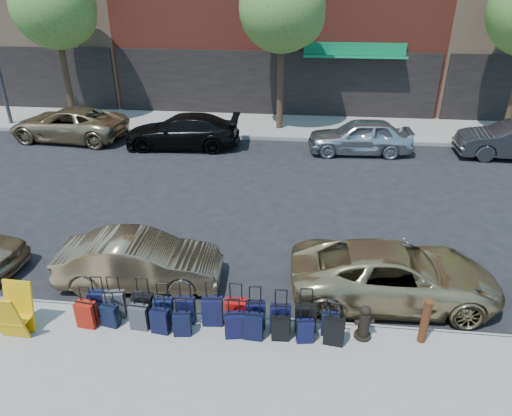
# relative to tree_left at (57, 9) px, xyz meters

# --- Properties ---
(ground) EXTENTS (120.00, 120.00, 0.00)m
(ground) POSITION_rel_tree_left_xyz_m (9.86, -9.50, -5.41)
(ground) COLOR black
(ground) RESTS_ON ground
(sidewalk_near) EXTENTS (60.00, 4.00, 0.15)m
(sidewalk_near) POSITION_rel_tree_left_xyz_m (9.86, -16.00, -5.34)
(sidewalk_near) COLOR gray
(sidewalk_near) RESTS_ON ground
(sidewalk_far) EXTENTS (60.00, 4.00, 0.15)m
(sidewalk_far) POSITION_rel_tree_left_xyz_m (9.86, 0.50, -5.34)
(sidewalk_far) COLOR gray
(sidewalk_far) RESTS_ON ground
(curb_near) EXTENTS (60.00, 0.08, 0.15)m
(curb_near) POSITION_rel_tree_left_xyz_m (9.86, -13.98, -5.34)
(curb_near) COLOR gray
(curb_near) RESTS_ON ground
(curb_far) EXTENTS (60.00, 0.08, 0.15)m
(curb_far) POSITION_rel_tree_left_xyz_m (9.86, -1.52, -5.34)
(curb_far) COLOR gray
(curb_far) RESTS_ON ground
(tree_left) EXTENTS (3.80, 3.80, 7.27)m
(tree_left) POSITION_rel_tree_left_xyz_m (0.00, 0.00, 0.00)
(tree_left) COLOR black
(tree_left) RESTS_ON sidewalk_far
(tree_center) EXTENTS (3.80, 3.80, 7.27)m
(tree_center) POSITION_rel_tree_left_xyz_m (10.50, 0.00, 0.00)
(tree_center) COLOR black
(tree_center) RESTS_ON sidewalk_far
(suitcase_front_0) EXTENTS (0.41, 0.24, 0.95)m
(suitcase_front_0) POSITION_rel_tree_left_xyz_m (7.41, -14.26, -4.96)
(suitcase_front_0) COLOR black
(suitcase_front_0) RESTS_ON sidewalk_near
(suitcase_front_1) EXTENTS (0.45, 0.30, 0.99)m
(suitcase_front_1) POSITION_rel_tree_left_xyz_m (7.78, -14.27, -4.95)
(suitcase_front_1) COLOR #3B3B40
(suitcase_front_1) RESTS_ON sidewalk_near
(suitcase_front_2) EXTENTS (0.44, 0.25, 1.03)m
(suitcase_front_2) POSITION_rel_tree_left_xyz_m (8.42, -14.31, -4.94)
(suitcase_front_2) COLOR black
(suitcase_front_2) RESTS_ON sidewalk_near
(suitcase_front_3) EXTENTS (0.41, 0.25, 0.96)m
(suitcase_front_3) POSITION_rel_tree_left_xyz_m (8.87, -14.35, -4.96)
(suitcase_front_3) COLOR black
(suitcase_front_3) RESTS_ON sidewalk_near
(suitcase_front_4) EXTENTS (0.40, 0.22, 0.95)m
(suitcase_front_4) POSITION_rel_tree_left_xyz_m (9.32, -14.28, -4.96)
(suitcase_front_4) COLOR black
(suitcase_front_4) RESTS_ON sidewalk_near
(suitcase_front_5) EXTENTS (0.44, 0.27, 1.03)m
(suitcase_front_5) POSITION_rel_tree_left_xyz_m (9.90, -14.28, -4.94)
(suitcase_front_5) COLOR black
(suitcase_front_5) RESTS_ON sidewalk_near
(suitcase_front_6) EXTENTS (0.44, 0.24, 1.05)m
(suitcase_front_6) POSITION_rel_tree_left_xyz_m (10.39, -14.30, -4.93)
(suitcase_front_6) COLOR #A10C0A
(suitcase_front_6) RESTS_ON sidewalk_near
(suitcase_front_7) EXTENTS (0.44, 0.28, 1.00)m
(suitcase_front_7) POSITION_rel_tree_left_xyz_m (10.80, -14.29, -4.95)
(suitcase_front_7) COLOR black
(suitcase_front_7) RESTS_ON sidewalk_near
(suitcase_front_8) EXTENTS (0.42, 0.24, 1.00)m
(suitcase_front_8) POSITION_rel_tree_left_xyz_m (11.32, -14.34, -4.95)
(suitcase_front_8) COLOR black
(suitcase_front_8) RESTS_ON sidewalk_near
(suitcase_front_9) EXTENTS (0.44, 0.28, 1.01)m
(suitcase_front_9) POSITION_rel_tree_left_xyz_m (11.83, -14.27, -4.94)
(suitcase_front_9) COLOR black
(suitcase_front_9) RESTS_ON sidewalk_near
(suitcase_front_10) EXTENTS (0.37, 0.23, 0.85)m
(suitcase_front_10) POSITION_rel_tree_left_xyz_m (12.34, -14.34, -4.99)
(suitcase_front_10) COLOR black
(suitcase_front_10) RESTS_ON sidewalk_near
(suitcase_back_0) EXTENTS (0.42, 0.28, 0.95)m
(suitcase_back_0) POSITION_rel_tree_left_xyz_m (7.31, -14.64, -4.97)
(suitcase_back_0) COLOR maroon
(suitcase_back_0) RESTS_ON sidewalk_near
(suitcase_back_1) EXTENTS (0.37, 0.26, 0.82)m
(suitcase_back_1) POSITION_rel_tree_left_xyz_m (7.79, -14.57, -5.01)
(suitcase_back_1) COLOR black
(suitcase_back_1) RESTS_ON sidewalk_near
(suitcase_back_2) EXTENTS (0.39, 0.24, 0.89)m
(suitcase_back_2) POSITION_rel_tree_left_xyz_m (8.42, -14.58, -4.98)
(suitcase_back_2) COLOR #353539
(suitcase_back_2) RESTS_ON sidewalk_near
(suitcase_back_3) EXTENTS (0.39, 0.26, 0.88)m
(suitcase_back_3) POSITION_rel_tree_left_xyz_m (8.88, -14.64, -4.99)
(suitcase_back_3) COLOR black
(suitcase_back_3) RESTS_ON sidewalk_near
(suitcase_back_4) EXTENTS (0.37, 0.25, 0.84)m
(suitcase_back_4) POSITION_rel_tree_left_xyz_m (9.34, -14.67, -5.00)
(suitcase_back_4) COLOR black
(suitcase_back_4) RESTS_ON sidewalk_near
(suitcase_back_6) EXTENTS (0.41, 0.29, 0.90)m
(suitcase_back_6) POSITION_rel_tree_left_xyz_m (10.41, -14.60, -4.98)
(suitcase_back_6) COLOR black
(suitcase_back_6) RESTS_ON sidewalk_near
(suitcase_back_7) EXTENTS (0.40, 0.24, 0.93)m
(suitcase_back_7) POSITION_rel_tree_left_xyz_m (10.80, -14.61, -4.97)
(suitcase_back_7) COLOR black
(suitcase_back_7) RESTS_ON sidewalk_near
(suitcase_back_8) EXTENTS (0.36, 0.22, 0.84)m
(suitcase_back_8) POSITION_rel_tree_left_xyz_m (11.34, -14.57, -5.00)
(suitcase_back_8) COLOR black
(suitcase_back_8) RESTS_ON sidewalk_near
(suitcase_back_9) EXTENTS (0.37, 0.25, 0.81)m
(suitcase_back_9) POSITION_rel_tree_left_xyz_m (11.83, -14.59, -5.01)
(suitcase_back_9) COLOR black
(suitcase_back_9) RESTS_ON sidewalk_near
(suitcase_back_10) EXTENTS (0.42, 0.28, 0.94)m
(suitcase_back_10) POSITION_rel_tree_left_xyz_m (12.40, -14.57, -4.97)
(suitcase_back_10) COLOR black
(suitcase_back_10) RESTS_ON sidewalk_near
(fire_hydrant) EXTENTS (0.40, 0.35, 0.77)m
(fire_hydrant) POSITION_rel_tree_left_xyz_m (13.01, -14.34, -4.91)
(fire_hydrant) COLOR black
(fire_hydrant) RESTS_ON sidewalk_near
(bollard) EXTENTS (0.18, 0.18, 0.99)m
(bollard) POSITION_rel_tree_left_xyz_m (14.17, -14.33, -4.75)
(bollard) COLOR #38190C
(bollard) RESTS_ON sidewalk_near
(display_rack) EXTENTS (0.63, 0.69, 1.10)m
(display_rack) POSITION_rel_tree_left_xyz_m (5.99, -15.03, -4.72)
(display_rack) COLOR #D49C0B
(display_rack) RESTS_ON sidewalk_near
(car_near_1) EXTENTS (3.96, 1.62, 1.28)m
(car_near_1) POSITION_rel_tree_left_xyz_m (7.85, -12.86, -4.77)
(car_near_1) COLOR #967D5C
(car_near_1) RESTS_ON ground
(car_near_2) EXTENTS (4.81, 2.40, 1.31)m
(car_near_2) POSITION_rel_tree_left_xyz_m (13.81, -12.77, -4.76)
(car_near_2) COLOR tan
(car_near_2) RESTS_ON ground
(car_far_0) EXTENTS (5.42, 2.83, 1.46)m
(car_far_0) POSITION_rel_tree_left_xyz_m (0.85, -2.43, -4.68)
(car_far_0) COLOR #A08862
(car_far_0) RESTS_ON ground
(car_far_1) EXTENTS (5.09, 2.33, 1.44)m
(car_far_1) POSITION_rel_tree_left_xyz_m (6.31, -2.90, -4.69)
(car_far_1) COLOR black
(car_far_1) RESTS_ON ground
(car_far_2) EXTENTS (4.42, 2.00, 1.47)m
(car_far_2) POSITION_rel_tree_left_xyz_m (13.94, -2.80, -4.68)
(car_far_2) COLOR silver
(car_far_2) RESTS_ON ground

